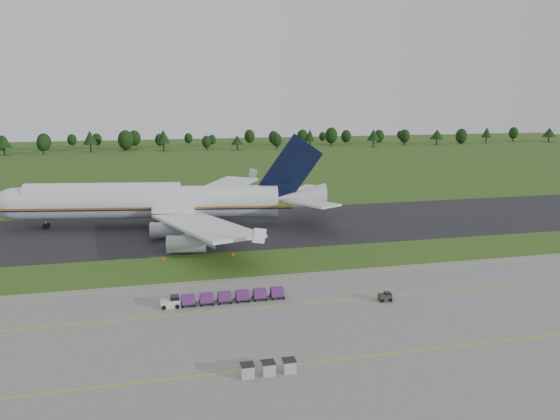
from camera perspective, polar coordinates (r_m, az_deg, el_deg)
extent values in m
plane|color=#2F4F17|center=(102.70, -2.88, -5.54)|extent=(600.00, 600.00, 0.00)
cube|color=slate|center=(71.74, 2.18, -13.49)|extent=(300.00, 52.00, 0.06)
cube|color=black|center=(129.34, -5.13, -1.88)|extent=(300.00, 40.00, 0.08)
cube|color=gold|center=(82.38, -0.07, -9.99)|extent=(300.00, 0.25, 0.01)
cube|color=gold|center=(66.57, 3.61, -15.61)|extent=(300.00, 0.20, 0.01)
cube|color=gold|center=(93.36, -1.76, -7.30)|extent=(120.00, 0.20, 0.01)
cylinder|color=black|center=(320.75, -26.85, 5.48)|extent=(0.70, 0.70, 3.72)
cone|color=#1A3713|center=(320.33, -26.94, 6.40)|extent=(8.50, 8.50, 6.61)
cylinder|color=black|center=(316.42, -23.49, 5.70)|extent=(0.70, 0.70, 3.64)
sphere|color=#1A3713|center=(316.10, -23.55, 6.37)|extent=(6.24, 6.24, 6.24)
cylinder|color=black|center=(319.08, -19.16, 6.13)|extent=(0.70, 0.70, 4.25)
cone|color=#1A3713|center=(318.61, -19.23, 7.18)|extent=(7.66, 7.66, 7.55)
cylinder|color=black|center=(322.06, -15.79, 6.35)|extent=(0.70, 0.70, 3.85)
sphere|color=#1A3713|center=(321.73, -15.83, 7.05)|extent=(8.58, 8.58, 8.58)
cylinder|color=black|center=(314.64, -12.05, 6.45)|extent=(0.70, 0.70, 4.26)
cone|color=#1A3713|center=(314.16, -12.10, 7.53)|extent=(7.94, 7.94, 7.58)
cylinder|color=black|center=(316.60, -7.68, 6.53)|extent=(0.70, 0.70, 3.03)
sphere|color=#1A3713|center=(316.32, -7.69, 7.09)|extent=(5.35, 5.35, 5.35)
cylinder|color=black|center=(314.23, -4.48, 6.55)|extent=(0.70, 0.70, 3.00)
cone|color=#1A3713|center=(313.87, -4.49, 7.31)|extent=(7.31, 7.31, 5.33)
cylinder|color=black|center=(318.30, -0.34, 6.70)|extent=(0.70, 0.70, 3.45)
sphere|color=#1A3713|center=(318.00, -0.34, 7.33)|extent=(5.87, 5.87, 5.87)
cylinder|color=black|center=(324.09, 3.15, 6.83)|extent=(0.70, 0.70, 4.06)
cone|color=#1A3713|center=(323.64, 3.16, 7.82)|extent=(5.71, 5.71, 7.22)
cylinder|color=black|center=(343.24, 5.37, 7.08)|extent=(0.70, 0.70, 4.03)
sphere|color=#1A3713|center=(342.91, 5.38, 7.77)|extent=(7.70, 7.70, 7.70)
cylinder|color=black|center=(336.76, 9.71, 6.85)|extent=(0.70, 0.70, 3.81)
cone|color=#1A3713|center=(336.35, 9.74, 7.75)|extent=(7.79, 7.79, 6.77)
cylinder|color=black|center=(353.09, 12.86, 6.94)|extent=(0.70, 0.70, 3.65)
sphere|color=#1A3713|center=(352.80, 12.89, 7.54)|extent=(6.49, 6.49, 6.49)
cylinder|color=black|center=(360.37, 16.05, 6.85)|extent=(0.70, 0.70, 3.46)
cone|color=#1A3713|center=(360.02, 16.09, 7.61)|extent=(8.71, 8.71, 6.15)
cylinder|color=black|center=(373.05, 18.39, 6.85)|extent=(0.70, 0.70, 3.18)
sphere|color=#1A3713|center=(372.81, 18.42, 7.35)|extent=(7.30, 7.30, 7.30)
cylinder|color=black|center=(382.04, 20.73, 6.83)|extent=(0.70, 0.70, 3.73)
cone|color=#1A3713|center=(381.69, 20.79, 7.61)|extent=(6.33, 6.33, 6.63)
cylinder|color=black|center=(403.22, 23.17, 6.87)|extent=(0.70, 0.70, 3.72)
sphere|color=#1A3713|center=(402.96, 23.21, 7.41)|extent=(6.11, 6.11, 6.11)
cylinder|color=black|center=(406.65, 26.25, 6.62)|extent=(0.70, 0.70, 3.45)
cone|color=#1A3713|center=(406.33, 26.32, 7.29)|extent=(8.79, 8.79, 6.14)
cylinder|color=silver|center=(131.98, -13.54, 0.79)|extent=(61.06, 17.56, 7.53)
cylinder|color=silver|center=(133.87, -17.99, 1.47)|extent=(36.04, 11.73, 5.87)
sphere|color=silver|center=(140.45, -25.82, 0.58)|extent=(7.53, 7.53, 7.53)
cone|color=silver|center=(130.56, 2.25, 1.23)|extent=(12.54, 8.98, 7.15)
cube|color=orange|center=(128.45, -13.81, 0.19)|extent=(66.00, 11.25, 0.37)
cube|color=silver|center=(111.01, -8.08, -1.57)|extent=(20.06, 37.06, 0.58)
cube|color=silver|center=(150.06, -6.94, 1.99)|extent=(29.21, 35.00, 0.58)
cylinder|color=#999BA1|center=(119.05, -11.57, -2.07)|extent=(7.78, 4.52, 3.35)
cylinder|color=#999BA1|center=(107.38, -9.72, -3.53)|extent=(7.78, 4.52, 3.35)
cylinder|color=#999BA1|center=(144.56, -10.17, 0.46)|extent=(7.78, 4.52, 3.35)
cylinder|color=#999BA1|center=(155.33, -7.85, 1.33)|extent=(7.78, 4.52, 3.35)
cube|color=black|center=(129.20, 1.12, 4.29)|extent=(15.13, 3.12, 16.79)
cube|color=silver|center=(123.02, 3.34, 0.71)|extent=(10.50, 14.76, 0.47)
cube|color=silver|center=(138.34, 2.56, 1.97)|extent=(13.33, 13.98, 0.47)
cylinder|color=slate|center=(139.16, -23.24, -1.36)|extent=(0.38, 0.38, 2.30)
cylinder|color=black|center=(139.26, -23.23, -1.55)|extent=(1.50, 1.16, 1.36)
cylinder|color=slate|center=(127.52, -11.01, -1.74)|extent=(0.38, 0.38, 2.30)
cylinder|color=black|center=(127.63, -11.00, -1.95)|extent=(1.50, 1.16, 1.36)
cylinder|color=slate|center=(136.61, -10.52, -0.81)|extent=(0.38, 0.38, 2.30)
cylinder|color=black|center=(136.71, -10.51, -1.00)|extent=(1.50, 1.16, 1.36)
cube|color=silver|center=(83.28, -11.38, -9.55)|extent=(2.82, 1.52, 1.19)
cylinder|color=black|center=(82.65, -12.04, -9.95)|extent=(0.65, 0.24, 0.65)
cube|color=black|center=(83.45, -9.57, -9.59)|extent=(2.17, 1.63, 0.13)
cube|color=#562160|center=(83.21, -9.58, -9.17)|extent=(1.95, 1.52, 1.19)
cylinder|color=black|center=(82.77, -10.13, -9.94)|extent=(0.37, 0.16, 0.37)
cube|color=black|center=(83.63, -7.69, -9.48)|extent=(2.17, 1.63, 0.13)
cube|color=#562160|center=(83.39, -7.70, -9.06)|extent=(1.95, 1.52, 1.19)
cylinder|color=black|center=(82.93, -8.24, -9.83)|extent=(0.37, 0.16, 0.37)
cube|color=black|center=(83.90, -5.82, -9.36)|extent=(2.17, 1.63, 0.13)
cube|color=#562160|center=(83.66, -5.83, -8.94)|extent=(1.95, 1.52, 1.19)
cylinder|color=black|center=(83.17, -6.35, -9.71)|extent=(0.37, 0.16, 0.37)
cube|color=black|center=(84.25, -3.97, -9.23)|extent=(2.17, 1.63, 0.13)
cube|color=#562160|center=(84.02, -3.97, -8.82)|extent=(1.95, 1.52, 1.19)
cylinder|color=black|center=(83.50, -4.47, -9.58)|extent=(0.37, 0.16, 0.37)
cube|color=black|center=(84.69, -2.13, -9.10)|extent=(2.17, 1.63, 0.13)
cube|color=#562160|center=(84.46, -2.13, -8.68)|extent=(1.95, 1.52, 1.19)
cylinder|color=black|center=(83.92, -2.62, -9.45)|extent=(0.37, 0.16, 0.37)
cube|color=black|center=(85.22, -0.32, -8.95)|extent=(2.17, 1.63, 0.13)
cube|color=#562160|center=(84.99, -0.32, -8.54)|extent=(1.95, 1.52, 1.19)
cylinder|color=black|center=(84.42, -0.78, -9.30)|extent=(0.37, 0.16, 0.37)
cylinder|color=black|center=(83.37, -11.38, -9.72)|extent=(0.65, 0.24, 0.65)
cube|color=#282E20|center=(85.64, 10.92, -8.96)|extent=(1.97, 1.23, 1.06)
cylinder|color=black|center=(84.97, 10.65, -9.31)|extent=(0.54, 0.19, 0.54)
cylinder|color=black|center=(86.48, 11.17, -8.95)|extent=(0.54, 0.19, 0.54)
cube|color=#A6A6A6|center=(63.32, -3.44, -16.42)|extent=(1.42, 1.42, 1.42)
cube|color=black|center=(62.97, -3.45, -15.83)|extent=(1.51, 1.51, 0.07)
cube|color=#A6A6A6|center=(63.72, -1.23, -16.21)|extent=(1.42, 1.42, 1.42)
cube|color=black|center=(63.37, -1.23, -15.62)|extent=(1.51, 1.51, 0.07)
cube|color=#A6A6A6|center=(64.20, 0.95, -15.98)|extent=(1.42, 1.42, 1.42)
cube|color=black|center=(63.85, 0.95, -15.39)|extent=(1.51, 1.51, 0.07)
cube|color=#FF4C08|center=(106.06, -12.08, -5.06)|extent=(0.50, 0.12, 0.60)
cube|color=black|center=(106.15, -12.08, -5.20)|extent=(0.30, 0.30, 0.04)
cube|color=#FF4C08|center=(107.05, -4.91, -4.67)|extent=(0.50, 0.12, 0.60)
cube|color=black|center=(107.13, -4.90, -4.82)|extent=(0.30, 0.30, 0.04)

